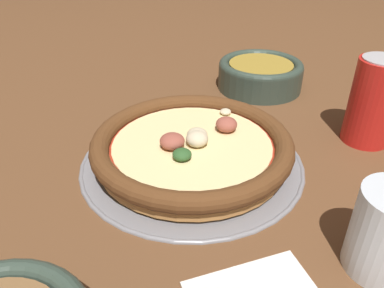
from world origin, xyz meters
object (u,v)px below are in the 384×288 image
at_px(bowl_near, 260,73).
at_px(pizza, 192,146).
at_px(beverage_can, 374,102).
at_px(pizza_tray, 192,160).

bearing_deg(bowl_near, pizza, 103.76).
relative_size(pizza, beverage_can, 2.13).
bearing_deg(pizza_tray, bowl_near, -76.27).
relative_size(pizza_tray, pizza, 1.12).
xyz_separation_m(bowl_near, beverage_can, (-0.22, 0.06, 0.03)).
height_order(pizza, beverage_can, beverage_can).
bearing_deg(pizza_tray, pizza, -119.42).
relative_size(pizza, bowl_near, 1.69).
bearing_deg(beverage_can, pizza_tray, 53.76).
distance_m(pizza, bowl_near, 0.28).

